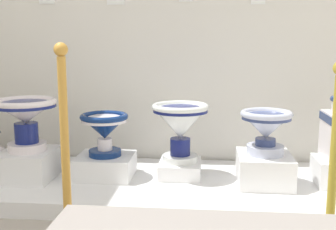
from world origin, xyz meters
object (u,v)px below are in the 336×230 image
object	(u,v)px
stanchion_post_near_left	(67,196)
stanchion_post_near_right	(330,213)
plinth_block_tall_cobalt	(105,166)
antique_toilet_slender_white	(25,114)
plinth_block_squat_floral	(264,169)
antique_toilet_tall_cobalt	(104,127)
plinth_block_leftmost	(180,168)
plinth_block_slender_white	(28,165)
antique_toilet_leftmost	(180,122)
antique_toilet_squat_floral	(266,126)

from	to	relation	value
stanchion_post_near_left	stanchion_post_near_right	bearing A→B (deg)	0.56
plinth_block_tall_cobalt	stanchion_post_near_left	size ratio (longest dim) A/B	0.38
antique_toilet_slender_white	plinth_block_squat_floral	bearing A→B (deg)	1.60
plinth_block_squat_floral	stanchion_post_near_right	xyz separation A→B (m)	(0.18, -0.85, 0.06)
antique_toilet_tall_cobalt	plinth_block_leftmost	xyz separation A→B (m)	(0.51, 0.06, -0.30)
plinth_block_tall_cobalt	plinth_block_squat_floral	size ratio (longest dim) A/B	0.99
stanchion_post_near_left	plinth_block_slender_white	bearing A→B (deg)	123.92
antique_toilet_slender_white	antique_toilet_leftmost	bearing A→B (deg)	8.68
antique_toilet_squat_floral	stanchion_post_near_left	distance (m)	1.36
plinth_block_slender_white	plinth_block_squat_floral	xyz separation A→B (m)	(1.58, 0.04, 0.00)
plinth_block_tall_cobalt	stanchion_post_near_left	world-z (taller)	stanchion_post_near_left
antique_toilet_leftmost	plinth_block_leftmost	bearing A→B (deg)	0.00
plinth_block_squat_floral	stanchion_post_near_right	bearing A→B (deg)	-78.15
antique_toilet_squat_floral	plinth_block_squat_floral	bearing A→B (deg)	0.00
plinth_block_tall_cobalt	plinth_block_squat_floral	xyz separation A→B (m)	(1.07, -0.05, 0.02)
antique_toilet_leftmost	antique_toilet_tall_cobalt	bearing A→B (deg)	-172.97
plinth_block_slender_white	antique_toilet_tall_cobalt	bearing A→B (deg)	10.33
stanchion_post_near_right	stanchion_post_near_left	bearing A→B (deg)	-179.44
antique_toilet_slender_white	antique_toilet_tall_cobalt	bearing A→B (deg)	10.33
antique_toilet_leftmost	antique_toilet_slender_white	bearing A→B (deg)	-171.32
antique_toilet_tall_cobalt	stanchion_post_near_right	bearing A→B (deg)	-35.77
plinth_block_squat_floral	stanchion_post_near_right	world-z (taller)	stanchion_post_near_right
plinth_block_slender_white	antique_toilet_squat_floral	size ratio (longest dim) A/B	1.12
antique_toilet_slender_white	antique_toilet_leftmost	size ratio (longest dim) A/B	1.05
antique_toilet_leftmost	antique_toilet_squat_floral	xyz separation A→B (m)	(0.56, -0.11, 0.01)
plinth_block_slender_white	plinth_block_tall_cobalt	distance (m)	0.52
plinth_block_leftmost	plinth_block_slender_white	bearing A→B (deg)	-171.32
plinth_block_slender_white	plinth_block_leftmost	bearing A→B (deg)	8.68
plinth_block_leftmost	stanchion_post_near_right	xyz separation A→B (m)	(0.74, -0.96, 0.11)
plinth_block_slender_white	antique_toilet_slender_white	world-z (taller)	antique_toilet_slender_white
stanchion_post_near_left	stanchion_post_near_right	size ratio (longest dim) A/B	1.08
stanchion_post_near_left	plinth_block_squat_floral	bearing A→B (deg)	40.00
plinth_block_leftmost	antique_toilet_leftmost	size ratio (longest dim) A/B	0.80
antique_toilet_tall_cobalt	stanchion_post_near_right	distance (m)	1.55
plinth_block_squat_floral	antique_toilet_squat_floral	distance (m)	0.28
plinth_block_tall_cobalt	antique_toilet_leftmost	bearing A→B (deg)	7.03
antique_toilet_slender_white	antique_toilet_tall_cobalt	world-z (taller)	antique_toilet_slender_white
plinth_block_slender_white	plinth_block_leftmost	distance (m)	1.04
antique_toilet_tall_cobalt	plinth_block_leftmost	bearing A→B (deg)	7.03
antique_toilet_tall_cobalt	antique_toilet_slender_white	bearing A→B (deg)	-169.67
antique_toilet_squat_floral	stanchion_post_near_left	xyz separation A→B (m)	(-1.03, -0.86, -0.18)
antique_toilet_slender_white	stanchion_post_near_left	bearing A→B (deg)	-56.08
antique_toilet_squat_floral	plinth_block_slender_white	bearing A→B (deg)	-178.40
plinth_block_slender_white	stanchion_post_near_left	size ratio (longest dim) A/B	0.37
antique_toilet_leftmost	plinth_block_tall_cobalt	bearing A→B (deg)	-172.97
antique_toilet_slender_white	stanchion_post_near_right	xyz separation A→B (m)	(1.76, -0.81, -0.28)
plinth_block_slender_white	antique_toilet_leftmost	distance (m)	1.07
plinth_block_tall_cobalt	antique_toilet_tall_cobalt	bearing A→B (deg)	0.00
plinth_block_leftmost	stanchion_post_near_left	xyz separation A→B (m)	(-0.47, -0.98, 0.15)
plinth_block_slender_white	antique_toilet_slender_white	distance (m)	0.35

